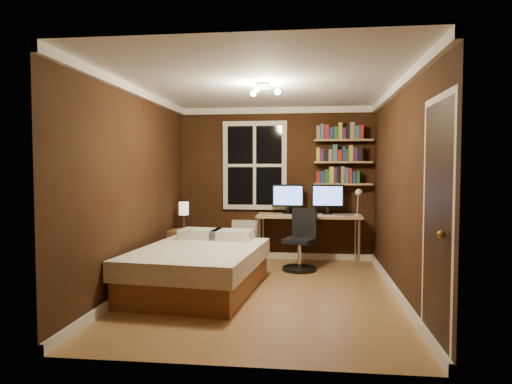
# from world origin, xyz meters

# --- Properties ---
(floor) EXTENTS (4.20, 4.20, 0.00)m
(floor) POSITION_xyz_m (0.00, 0.00, 0.00)
(floor) COLOR #9A693D
(floor) RESTS_ON ground
(wall_back) EXTENTS (3.20, 0.04, 2.50)m
(wall_back) POSITION_xyz_m (0.00, 2.10, 1.25)
(wall_back) COLOR black
(wall_back) RESTS_ON ground
(wall_left) EXTENTS (0.04, 4.20, 2.50)m
(wall_left) POSITION_xyz_m (-1.60, 0.00, 1.25)
(wall_left) COLOR black
(wall_left) RESTS_ON ground
(wall_right) EXTENTS (0.04, 4.20, 2.50)m
(wall_right) POSITION_xyz_m (1.60, 0.00, 1.25)
(wall_right) COLOR black
(wall_right) RESTS_ON ground
(ceiling) EXTENTS (3.20, 4.20, 0.02)m
(ceiling) POSITION_xyz_m (0.00, 0.00, 2.50)
(ceiling) COLOR white
(ceiling) RESTS_ON wall_back
(window) EXTENTS (1.06, 0.06, 1.46)m
(window) POSITION_xyz_m (-0.35, 2.06, 1.55)
(window) COLOR silver
(window) RESTS_ON wall_back
(door) EXTENTS (0.03, 0.82, 2.05)m
(door) POSITION_xyz_m (1.59, -1.55, 1.02)
(door) COLOR black
(door) RESTS_ON ground
(door_knob) EXTENTS (0.06, 0.06, 0.06)m
(door_knob) POSITION_xyz_m (1.55, -1.85, 1.00)
(door_knob) COLOR #BA9040
(door_knob) RESTS_ON door
(ceiling_fixture) EXTENTS (0.44, 0.44, 0.18)m
(ceiling_fixture) POSITION_xyz_m (0.00, -0.10, 2.40)
(ceiling_fixture) COLOR beige
(ceiling_fixture) RESTS_ON ceiling
(bookshelf_lower) EXTENTS (0.92, 0.22, 0.03)m
(bookshelf_lower) POSITION_xyz_m (1.08, 1.98, 1.25)
(bookshelf_lower) COLOR #AA7C52
(bookshelf_lower) RESTS_ON wall_back
(books_row_lower) EXTENTS (0.66, 0.16, 0.23)m
(books_row_lower) POSITION_xyz_m (1.08, 1.98, 1.38)
(books_row_lower) COLOR maroon
(books_row_lower) RESTS_ON bookshelf_lower
(bookshelf_middle) EXTENTS (0.92, 0.22, 0.03)m
(bookshelf_middle) POSITION_xyz_m (1.08, 1.98, 1.60)
(bookshelf_middle) COLOR #AA7C52
(bookshelf_middle) RESTS_ON wall_back
(books_row_middle) EXTENTS (0.66, 0.16, 0.23)m
(books_row_middle) POSITION_xyz_m (1.08, 1.98, 1.73)
(books_row_middle) COLOR navy
(books_row_middle) RESTS_ON bookshelf_middle
(bookshelf_upper) EXTENTS (0.92, 0.22, 0.03)m
(bookshelf_upper) POSITION_xyz_m (1.08, 1.98, 1.95)
(bookshelf_upper) COLOR #AA7C52
(bookshelf_upper) RESTS_ON wall_back
(books_row_upper) EXTENTS (0.66, 0.16, 0.23)m
(books_row_upper) POSITION_xyz_m (1.08, 1.98, 2.08)
(books_row_upper) COLOR #275C2F
(books_row_upper) RESTS_ON bookshelf_upper
(bed) EXTENTS (1.60, 2.08, 0.66)m
(bed) POSITION_xyz_m (-0.79, -0.02, 0.28)
(bed) COLOR brown
(bed) RESTS_ON ground
(nightstand) EXTENTS (0.47, 0.47, 0.55)m
(nightstand) POSITION_xyz_m (-1.38, 1.42, 0.27)
(nightstand) COLOR brown
(nightstand) RESTS_ON ground
(bedside_lamp) EXTENTS (0.15, 0.15, 0.44)m
(bedside_lamp) POSITION_xyz_m (-1.38, 1.42, 0.76)
(bedside_lamp) COLOR #F8E6CF
(bedside_lamp) RESTS_ON nightstand
(radiator) EXTENTS (0.43, 0.15, 0.64)m
(radiator) POSITION_xyz_m (-0.50, 1.98, 0.32)
(radiator) COLOR silver
(radiator) RESTS_ON ground
(desk) EXTENTS (1.63, 0.61, 0.77)m
(desk) POSITION_xyz_m (0.55, 1.77, 0.71)
(desk) COLOR #AA7C52
(desk) RESTS_ON ground
(monitor_left) EXTENTS (0.51, 0.12, 0.47)m
(monitor_left) POSITION_xyz_m (0.21, 1.86, 1.01)
(monitor_left) COLOR black
(monitor_left) RESTS_ON desk
(monitor_right) EXTENTS (0.51, 0.12, 0.47)m
(monitor_right) POSITION_xyz_m (0.84, 1.86, 1.01)
(monitor_right) COLOR black
(monitor_right) RESTS_ON desk
(desk_lamp) EXTENTS (0.14, 0.32, 0.44)m
(desk_lamp) POSITION_xyz_m (1.29, 1.59, 0.99)
(desk_lamp) COLOR silver
(desk_lamp) RESTS_ON desk
(office_chair) EXTENTS (0.53, 0.53, 0.90)m
(office_chair) POSITION_xyz_m (0.43, 1.26, 0.33)
(office_chair) COLOR black
(office_chair) RESTS_ON ground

